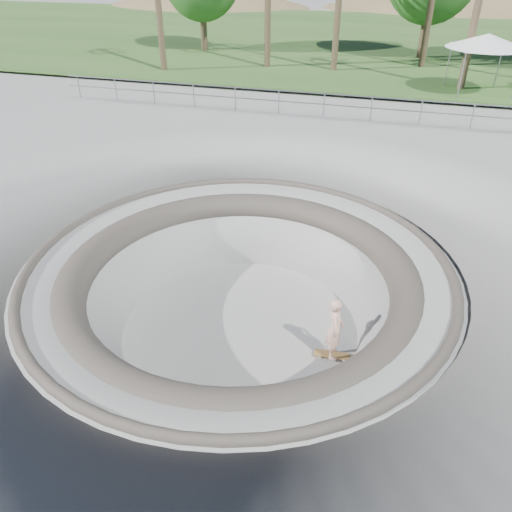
# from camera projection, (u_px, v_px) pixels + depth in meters

# --- Properties ---
(ground) EXTENTS (180.00, 180.00, 0.00)m
(ground) POSITION_uv_depth(u_px,v_px,m) (239.00, 265.00, 11.96)
(ground) COLOR #A0A09B
(ground) RESTS_ON ground
(skate_bowl) EXTENTS (14.00, 14.00, 4.10)m
(skate_bowl) POSITION_uv_depth(u_px,v_px,m) (240.00, 324.00, 12.93)
(skate_bowl) COLOR #A0A09B
(skate_bowl) RESTS_ON ground
(grass_strip) EXTENTS (180.00, 36.00, 0.12)m
(grass_strip) POSITION_uv_depth(u_px,v_px,m) (370.00, 38.00, 39.55)
(grass_strip) COLOR #2C5020
(grass_strip) RESTS_ON ground
(distant_hills) EXTENTS (103.20, 45.00, 28.60)m
(distant_hills) POSITION_uv_depth(u_px,v_px,m) (411.00, 74.00, 61.37)
(distant_hills) COLOR brown
(distant_hills) RESTS_ON ground
(safety_railing) EXTENTS (25.00, 0.06, 1.03)m
(safety_railing) POSITION_uv_depth(u_px,v_px,m) (324.00, 105.00, 21.37)
(safety_railing) COLOR gray
(safety_railing) RESTS_ON ground
(skateboard) EXTENTS (0.88, 0.31, 0.09)m
(skateboard) POSITION_uv_depth(u_px,v_px,m) (332.00, 355.00, 11.96)
(skateboard) COLOR olive
(skateboard) RESTS_ON ground
(skater) EXTENTS (0.48, 0.65, 1.62)m
(skater) POSITION_uv_depth(u_px,v_px,m) (335.00, 328.00, 11.52)
(skater) COLOR #DFAA90
(skater) RESTS_ON skateboard
(canopy_white) EXTENTS (5.24, 5.24, 2.70)m
(canopy_white) POSITION_uv_depth(u_px,v_px,m) (488.00, 41.00, 23.65)
(canopy_white) COLOR gray
(canopy_white) RESTS_ON ground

